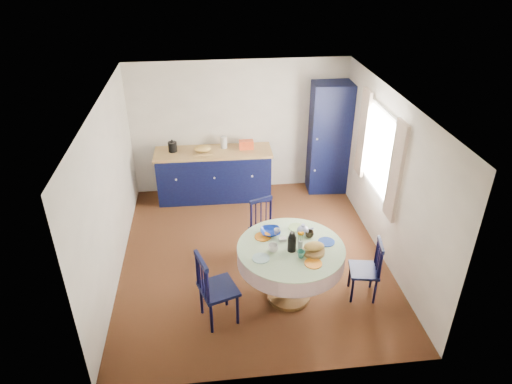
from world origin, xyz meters
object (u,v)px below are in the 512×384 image
at_px(mug_a, 273,248).
at_px(mug_d, 277,232).
at_px(chair_left, 215,288).
at_px(pantry_cabinet, 329,138).
at_px(chair_far, 265,228).
at_px(kitchen_counter, 214,174).
at_px(cobalt_bowl, 270,232).
at_px(chair_right, 367,269).
at_px(mug_c, 309,234).
at_px(dining_table, 291,255).
at_px(mug_b, 301,254).

xyz_separation_m(mug_a, mug_d, (0.11, 0.37, -0.01)).
bearing_deg(chair_left, mug_d, -74.28).
distance_m(pantry_cabinet, chair_far, 2.53).
relative_size(mug_a, mug_d, 1.46).
relative_size(chair_left, chair_far, 1.11).
bearing_deg(mug_a, chair_left, -162.68).
distance_m(kitchen_counter, cobalt_bowl, 2.69).
relative_size(chair_left, mug_a, 7.98).
height_order(kitchen_counter, chair_right, kitchen_counter).
height_order(kitchen_counter, mug_a, kitchen_counter).
relative_size(chair_far, mug_d, 10.52).
height_order(chair_left, chair_far, chair_left).
bearing_deg(chair_far, mug_c, -80.94).
bearing_deg(chair_right, cobalt_bowl, -96.51).
height_order(pantry_cabinet, chair_far, pantry_cabinet).
distance_m(dining_table, chair_right, 1.07).
bearing_deg(mug_d, kitchen_counter, 106.57).
height_order(pantry_cabinet, mug_c, pantry_cabinet).
height_order(chair_far, mug_d, mug_d).
xyz_separation_m(chair_far, mug_c, (0.48, -0.83, 0.43)).
distance_m(mug_a, mug_b, 0.37).
bearing_deg(mug_c, mug_b, -115.47).
height_order(chair_right, mug_b, mug_b).
bearing_deg(mug_a, chair_right, -0.34).
bearing_deg(chair_left, chair_right, -102.54).
height_order(pantry_cabinet, chair_left, pantry_cabinet).
distance_m(dining_table, mug_d, 0.38).
bearing_deg(chair_left, mug_a, -91.64).
height_order(chair_right, mug_c, mug_c).
relative_size(pantry_cabinet, mug_a, 16.33).
bearing_deg(mug_b, pantry_cabinet, 69.78).
height_order(chair_left, cobalt_bowl, chair_left).
bearing_deg(cobalt_bowl, mug_b, -60.85).
bearing_deg(pantry_cabinet, dining_table, -109.91).
relative_size(chair_far, chair_right, 1.05).
bearing_deg(chair_left, dining_table, -92.61).
bearing_deg(mug_a, cobalt_bowl, 86.69).
bearing_deg(mug_a, mug_c, 25.94).
relative_size(kitchen_counter, mug_d, 24.17).
relative_size(chair_left, cobalt_bowl, 3.83).
bearing_deg(chair_right, dining_table, -82.90).
bearing_deg(mug_b, chair_left, -176.02).
distance_m(mug_b, cobalt_bowl, 0.63).
bearing_deg(chair_right, mug_a, -79.54).
bearing_deg(mug_c, dining_table, -144.58).
bearing_deg(cobalt_bowl, chair_far, 87.97).
height_order(chair_left, mug_b, chair_left).
height_order(mug_b, cobalt_bowl, mug_b).
xyz_separation_m(mug_b, cobalt_bowl, (-0.31, 0.55, -0.01)).
height_order(chair_far, chair_right, chair_far).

